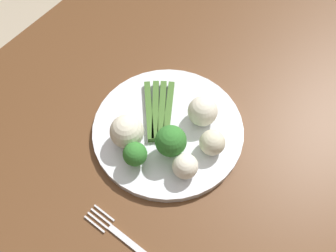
# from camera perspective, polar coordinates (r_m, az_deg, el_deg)

# --- Properties ---
(ground_plane) EXTENTS (6.00, 6.00, 0.02)m
(ground_plane) POSITION_cam_1_polar(r_m,az_deg,el_deg) (1.43, 2.49, -14.96)
(ground_plane) COLOR #B7A88E
(dining_table) EXTENTS (1.24, 0.90, 0.76)m
(dining_table) POSITION_cam_1_polar(r_m,az_deg,el_deg) (0.83, 4.16, -1.60)
(dining_table) COLOR brown
(dining_table) RESTS_ON ground_plane
(plate) EXTENTS (0.29, 0.29, 0.01)m
(plate) POSITION_cam_1_polar(r_m,az_deg,el_deg) (0.70, 0.00, -0.54)
(plate) COLOR white
(plate) RESTS_ON dining_table
(asparagus_bundle) EXTENTS (0.14, 0.12, 0.01)m
(asparagus_bundle) POSITION_cam_1_polar(r_m,az_deg,el_deg) (0.71, -1.46, 2.47)
(asparagus_bundle) COLOR #3D6626
(asparagus_bundle) RESTS_ON plate
(broccoli_front) EXTENTS (0.04, 0.04, 0.05)m
(broccoli_front) POSITION_cam_1_polar(r_m,az_deg,el_deg) (0.63, -5.16, -4.43)
(broccoli_front) COLOR #609E3D
(broccoli_front) RESTS_ON plate
(broccoli_near_center) EXTENTS (0.06, 0.06, 0.07)m
(broccoli_near_center) POSITION_cam_1_polar(r_m,az_deg,el_deg) (0.63, 0.44, -2.41)
(broccoli_near_center) COLOR #609E3D
(broccoli_near_center) RESTS_ON plate
(cauliflower_outer_edge) EXTENTS (0.05, 0.05, 0.05)m
(cauliflower_outer_edge) POSITION_cam_1_polar(r_m,az_deg,el_deg) (0.65, 6.92, -2.57)
(cauliflower_outer_edge) COLOR beige
(cauliflower_outer_edge) RESTS_ON plate
(cauliflower_near_fork) EXTENTS (0.06, 0.06, 0.06)m
(cauliflower_near_fork) POSITION_cam_1_polar(r_m,az_deg,el_deg) (0.68, 5.44, 2.32)
(cauliflower_near_fork) COLOR white
(cauliflower_near_fork) RESTS_ON plate
(cauliflower_left) EXTENTS (0.05, 0.05, 0.05)m
(cauliflower_left) POSITION_cam_1_polar(r_m,az_deg,el_deg) (0.63, 2.69, -6.28)
(cauliflower_left) COLOR white
(cauliflower_left) RESTS_ON plate
(cauliflower_mid) EXTENTS (0.06, 0.06, 0.06)m
(cauliflower_mid) POSITION_cam_1_polar(r_m,az_deg,el_deg) (0.65, -6.43, -0.86)
(cauliflower_mid) COLOR silver
(cauliflower_mid) RESTS_ON plate
(fork) EXTENTS (0.03, 0.17, 0.00)m
(fork) POSITION_cam_1_polar(r_m,az_deg,el_deg) (0.63, -6.65, -17.14)
(fork) COLOR silver
(fork) RESTS_ON dining_table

